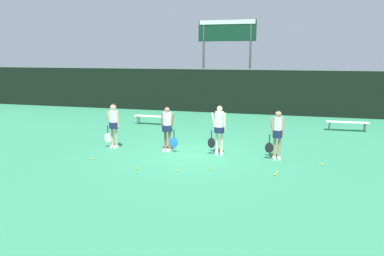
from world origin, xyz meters
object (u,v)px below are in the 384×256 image
(player_0, at_px, (114,122))
(tennis_ball_1, at_px, (277,172))
(tennis_ball_6, at_px, (276,175))
(tennis_ball_3, at_px, (323,164))
(bench_far, at_px, (347,123))
(tennis_ball_0, at_px, (179,171))
(player_1, at_px, (167,125))
(player_2, at_px, (219,126))
(player_3, at_px, (277,131))
(scoreboard, at_px, (227,40))
(tennis_ball_4, at_px, (137,169))
(tennis_ball_5, at_px, (211,168))
(bench_courtside, at_px, (150,117))
(tennis_ball_2, at_px, (93,159))

(player_0, xyz_separation_m, tennis_ball_1, (6.19, -1.58, -0.98))
(tennis_ball_6, bearing_deg, tennis_ball_3, 45.82)
(bench_far, distance_m, tennis_ball_0, 9.87)
(player_1, xyz_separation_m, tennis_ball_3, (5.44, -0.40, -0.95))
(player_0, distance_m, tennis_ball_6, 6.50)
(player_2, xyz_separation_m, tennis_ball_1, (2.12, -1.68, -1.01))
(player_2, height_order, player_3, player_2)
(scoreboard, bearing_deg, player_2, -81.31)
(player_3, height_order, tennis_ball_4, player_3)
(player_2, bearing_deg, player_3, -13.76)
(tennis_ball_1, distance_m, tennis_ball_5, 2.03)
(scoreboard, height_order, bench_courtside, scoreboard)
(tennis_ball_1, bearing_deg, player_2, 141.58)
(tennis_ball_2, bearing_deg, bench_courtside, 94.25)
(player_0, xyz_separation_m, tennis_ball_3, (7.59, -0.35, -0.98))
(scoreboard, relative_size, bench_far, 2.95)
(player_1, height_order, tennis_ball_1, player_1)
(tennis_ball_5, bearing_deg, player_0, 157.58)
(bench_far, distance_m, tennis_ball_4, 10.82)
(player_1, xyz_separation_m, tennis_ball_6, (4.01, -1.87, -0.95))
(scoreboard, xyz_separation_m, tennis_ball_2, (-2.32, -12.99, -4.39))
(bench_far, relative_size, tennis_ball_6, 27.21)
(player_1, relative_size, tennis_ball_2, 23.94)
(tennis_ball_4, bearing_deg, bench_courtside, 108.18)
(player_2, relative_size, player_3, 1.04)
(player_1, height_order, tennis_ball_4, player_1)
(player_0, bearing_deg, player_2, 8.29)
(bench_far, distance_m, player_3, 6.52)
(scoreboard, height_order, tennis_ball_2, scoreboard)
(tennis_ball_3, distance_m, tennis_ball_4, 5.99)
(tennis_ball_1, distance_m, tennis_ball_4, 4.32)
(bench_far, distance_m, tennis_ball_5, 8.96)
(player_3, distance_m, tennis_ball_1, 1.85)
(scoreboard, bearing_deg, bench_far, -39.35)
(tennis_ball_0, distance_m, tennis_ball_6, 2.92)
(player_0, height_order, tennis_ball_6, player_0)
(bench_far, distance_m, tennis_ball_1, 7.90)
(player_1, relative_size, tennis_ball_1, 25.13)
(player_0, xyz_separation_m, tennis_ball_0, (3.26, -2.20, -0.98))
(scoreboard, relative_size, bench_courtside, 3.38)
(tennis_ball_4, height_order, tennis_ball_5, tennis_ball_5)
(tennis_ball_0, distance_m, tennis_ball_2, 3.26)
(tennis_ball_1, bearing_deg, player_1, 158.13)
(scoreboard, distance_m, player_0, 12.02)
(scoreboard, bearing_deg, tennis_ball_5, -82.09)
(tennis_ball_3, bearing_deg, player_0, 177.33)
(player_0, relative_size, tennis_ball_5, 25.21)
(bench_far, height_order, tennis_ball_0, bench_far)
(tennis_ball_6, bearing_deg, scoreboard, 106.16)
(player_2, bearing_deg, tennis_ball_2, -166.89)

